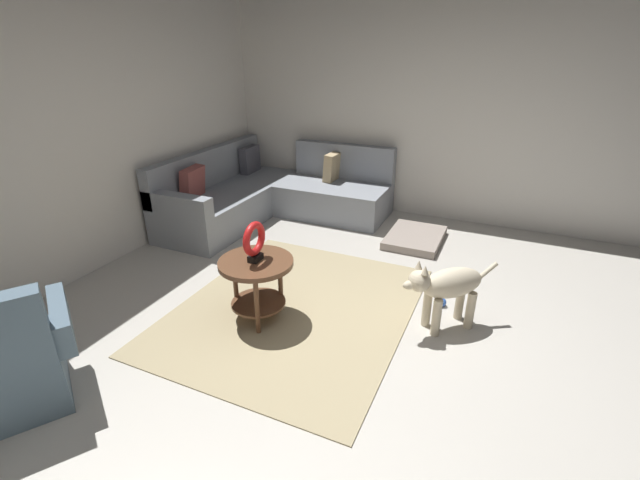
{
  "coord_description": "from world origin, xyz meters",
  "views": [
    {
      "loc": [
        -2.7,
        -0.82,
        2.11
      ],
      "look_at": [
        0.45,
        0.6,
        0.55
      ],
      "focal_mm": 24.55,
      "sensor_mm": 36.0,
      "label": 1
    }
  ],
  "objects_px": {
    "sectional_couch": "(270,195)",
    "dog": "(447,287)",
    "dog_bed_mat": "(415,238)",
    "torus_sculpture": "(254,241)",
    "side_table": "(257,274)",
    "dog_toy_ball": "(442,302)",
    "armchair": "(4,366)"
  },
  "relations": [
    {
      "from": "sectional_couch",
      "to": "dog_toy_ball",
      "type": "height_order",
      "value": "sectional_couch"
    },
    {
      "from": "side_table",
      "to": "sectional_couch",
      "type": "bearing_deg",
      "value": 27.82
    },
    {
      "from": "torus_sculpture",
      "to": "armchair",
      "type": "bearing_deg",
      "value": 149.3
    },
    {
      "from": "dog_bed_mat",
      "to": "dog",
      "type": "xyz_separation_m",
      "value": [
        -1.58,
        -0.59,
        0.33
      ]
    },
    {
      "from": "side_table",
      "to": "dog",
      "type": "xyz_separation_m",
      "value": [
        0.5,
        -1.42,
        -0.04
      ]
    },
    {
      "from": "side_table",
      "to": "dog_bed_mat",
      "type": "distance_m",
      "value": 2.27
    },
    {
      "from": "dog_bed_mat",
      "to": "torus_sculpture",
      "type": "bearing_deg",
      "value": 158.19
    },
    {
      "from": "side_table",
      "to": "torus_sculpture",
      "type": "relative_size",
      "value": 1.84
    },
    {
      "from": "side_table",
      "to": "dog",
      "type": "distance_m",
      "value": 1.51
    },
    {
      "from": "sectional_couch",
      "to": "dog",
      "type": "height_order",
      "value": "sectional_couch"
    },
    {
      "from": "torus_sculpture",
      "to": "dog_toy_ball",
      "type": "bearing_deg",
      "value": -59.24
    },
    {
      "from": "side_table",
      "to": "dog",
      "type": "relative_size",
      "value": 0.92
    },
    {
      "from": "dog_bed_mat",
      "to": "side_table",
      "type": "bearing_deg",
      "value": 158.19
    },
    {
      "from": "dog",
      "to": "armchair",
      "type": "bearing_deg",
      "value": 87.47
    },
    {
      "from": "dog_bed_mat",
      "to": "sectional_couch",
      "type": "bearing_deg",
      "value": 89.64
    },
    {
      "from": "sectional_couch",
      "to": "side_table",
      "type": "relative_size",
      "value": 3.75
    },
    {
      "from": "side_table",
      "to": "dog_toy_ball",
      "type": "distance_m",
      "value": 1.63
    },
    {
      "from": "dog_bed_mat",
      "to": "dog_toy_ball",
      "type": "relative_size",
      "value": 10.24
    },
    {
      "from": "side_table",
      "to": "torus_sculpture",
      "type": "bearing_deg",
      "value": 75.96
    },
    {
      "from": "dog_toy_ball",
      "to": "sectional_couch",
      "type": "bearing_deg",
      "value": 62.6
    },
    {
      "from": "sectional_couch",
      "to": "dog",
      "type": "distance_m",
      "value": 2.99
    },
    {
      "from": "dog",
      "to": "dog_toy_ball",
      "type": "bearing_deg",
      "value": -32.76
    },
    {
      "from": "sectional_couch",
      "to": "side_table",
      "type": "distance_m",
      "value": 2.37
    },
    {
      "from": "torus_sculpture",
      "to": "dog_toy_ball",
      "type": "height_order",
      "value": "torus_sculpture"
    },
    {
      "from": "dog_toy_ball",
      "to": "armchair",
      "type": "bearing_deg",
      "value": 135.62
    },
    {
      "from": "side_table",
      "to": "dog_bed_mat",
      "type": "relative_size",
      "value": 0.75
    },
    {
      "from": "sectional_couch",
      "to": "torus_sculpture",
      "type": "bearing_deg",
      "value": -152.18
    },
    {
      "from": "sectional_couch",
      "to": "torus_sculpture",
      "type": "height_order",
      "value": "sectional_couch"
    },
    {
      "from": "dog_bed_mat",
      "to": "dog",
      "type": "distance_m",
      "value": 1.72
    },
    {
      "from": "armchair",
      "to": "dog",
      "type": "bearing_deg",
      "value": -16.21
    },
    {
      "from": "armchair",
      "to": "torus_sculpture",
      "type": "distance_m",
      "value": 1.76
    },
    {
      "from": "sectional_couch",
      "to": "dog_toy_ball",
      "type": "distance_m",
      "value": 2.79
    }
  ]
}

